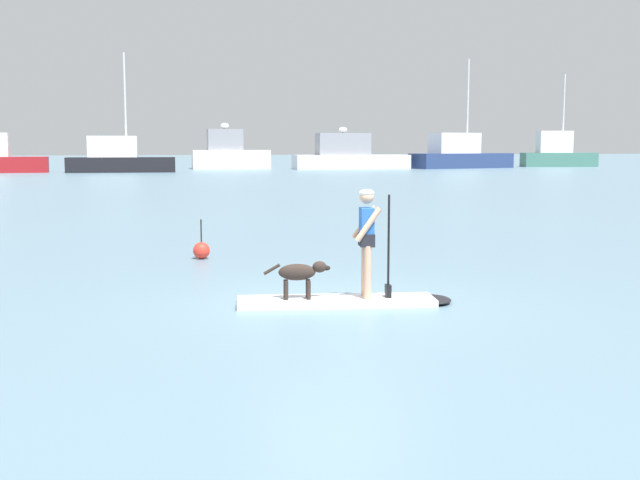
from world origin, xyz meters
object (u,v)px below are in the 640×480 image
object	(u,v)px
paddleboard	(351,301)
dog	(300,273)
marker_buoy	(201,250)
moored_boat_port	(119,159)
moored_boat_starboard	(459,155)
person_paddler	(368,235)
moored_boat_far_port	(229,154)
moored_boat_center	(557,153)
moored_boat_far_starboard	(348,156)

from	to	relation	value
paddleboard	dog	distance (m)	0.91
dog	marker_buoy	distance (m)	5.50
paddleboard	moored_boat_port	distance (m)	63.89
moored_boat_starboard	marker_buoy	bearing A→B (deg)	-119.24
marker_buoy	person_paddler	bearing A→B (deg)	-70.35
moored_boat_far_port	moored_boat_center	bearing A→B (deg)	-2.40
dog	moored_boat_port	distance (m)	63.71
paddleboard	moored_boat_starboard	world-z (taller)	moored_boat_starboard
moored_boat_far_port	marker_buoy	xyz separation A→B (m)	(-10.15, -67.08, -1.41)
moored_boat_port	moored_boat_far_starboard	size ratio (longest dim) A/B	0.88
person_paddler	moored_boat_far_port	xyz separation A→B (m)	(8.16, 72.66, 0.52)
dog	moored_boat_port	xyz separation A→B (m)	(-2.42, 63.66, 0.79)
paddleboard	moored_boat_far_starboard	size ratio (longest dim) A/B	0.27
person_paddler	moored_boat_center	bearing A→B (deg)	56.51
person_paddler	moored_boat_center	size ratio (longest dim) A/B	0.16
moored_boat_far_starboard	marker_buoy	world-z (taller)	moored_boat_far_starboard
moored_boat_far_starboard	moored_boat_starboard	distance (m)	12.79
moored_boat_far_port	moored_boat_center	distance (m)	38.87
moored_boat_center	marker_buoy	world-z (taller)	moored_boat_center
moored_boat_far_starboard	dog	bearing A→B (deg)	-107.37
moored_boat_center	marker_buoy	xyz separation A→B (m)	(-48.99, -65.45, -1.39)
moored_boat_far_port	moored_boat_far_starboard	xyz separation A→B (m)	(12.29, -3.79, -0.19)
paddleboard	person_paddler	distance (m)	1.07
dog	moored_boat_starboard	bearing A→B (deg)	63.37
moored_boat_port	dog	bearing A→B (deg)	-87.82
dog	moored_boat_far_starboard	bearing A→B (deg)	72.63
moored_boat_far_starboard	marker_buoy	bearing A→B (deg)	-109.53
paddleboard	person_paddler	bearing A→B (deg)	-9.66
paddleboard	moored_boat_starboard	bearing A→B (deg)	63.94
moored_boat_far_port	marker_buoy	size ratio (longest dim) A/B	9.62
moored_boat_port	moored_boat_center	xyz separation A→B (m)	(50.46, 7.20, 0.30)
person_paddler	moored_boat_far_port	bearing A→B (deg)	83.59
moored_boat_starboard	moored_boat_center	size ratio (longest dim) A/B	1.15
moored_boat_center	marker_buoy	size ratio (longest dim) A/B	12.44
dog	moored_boat_port	size ratio (longest dim) A/B	0.09
moored_boat_far_starboard	marker_buoy	xyz separation A→B (m)	(-22.45, -63.28, -1.23)
dog	moored_boat_far_port	bearing A→B (deg)	82.77
moored_boat_port	moored_boat_starboard	size ratio (longest dim) A/B	0.88
paddleboard	dog	size ratio (longest dim) A/B	3.31
moored_boat_far_starboard	moored_boat_center	xyz separation A→B (m)	(26.54, 2.17, 0.17)
moored_boat_far_port	moored_boat_port	bearing A→B (deg)	-142.79
moored_boat_starboard	moored_boat_center	bearing A→B (deg)	10.31
dog	moored_boat_starboard	distance (m)	76.48
dog	moored_boat_center	distance (m)	85.62
paddleboard	moored_boat_far_port	bearing A→B (deg)	83.39
moored_boat_port	marker_buoy	size ratio (longest dim) A/B	12.64
dog	moored_boat_far_starboard	xyz separation A→B (m)	(21.49, 68.69, 0.92)
moored_boat_far_starboard	moored_boat_port	bearing A→B (deg)	-168.12
person_paddler	moored_boat_starboard	world-z (taller)	moored_boat_starboard
moored_boat_far_port	moored_boat_starboard	xyz separation A→B (m)	(25.08, -4.13, -0.15)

